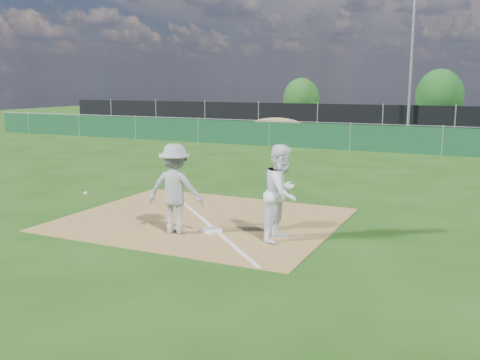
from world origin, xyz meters
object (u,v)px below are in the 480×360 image
object	(u,v)px
light_pole	(411,66)
first_base	(211,230)
tree_left	(301,99)
car_mid	(401,118)
runner	(282,193)
play_at_first	(175,189)
tree_mid	(439,96)
car_left	(330,117)
car_right	(465,120)

from	to	relation	value
light_pole	first_base	world-z (taller)	light_pole
tree_left	car_mid	bearing A→B (deg)	-30.87
runner	play_at_first	bearing A→B (deg)	106.52
first_base	tree_mid	xyz separation A→B (m)	(1.53, 33.22, 2.06)
car_left	first_base	bearing A→B (deg)	-163.41
light_pole	first_base	size ratio (longest dim) A/B	22.94
runner	tree_mid	xyz separation A→B (m)	(0.01, 33.08, 1.15)
car_mid	tree_left	world-z (taller)	tree_left
runner	car_mid	distance (m)	26.87
runner	tree_mid	size ratio (longest dim) A/B	0.47
runner	car_mid	size ratio (longest dim) A/B	0.39
car_right	tree_left	distance (m)	13.22
car_left	tree_mid	world-z (taller)	tree_mid
light_pole	tree_left	bearing A→B (deg)	135.42
car_right	tree_left	bearing A→B (deg)	85.72
car_left	car_right	world-z (taller)	car_right
car_right	tree_mid	size ratio (longest dim) A/B	1.23
tree_left	car_right	bearing A→B (deg)	-18.46
first_base	runner	distance (m)	1.77
car_left	car_mid	size ratio (longest dim) A/B	0.81
play_at_first	tree_left	xyz separation A→B (m)	(-8.28, 32.49, 0.84)
car_mid	car_right	world-z (taller)	car_mid
car_left	car_mid	world-z (taller)	car_mid
light_pole	car_mid	xyz separation A→B (m)	(-1.03, 4.38, -3.19)
first_base	play_at_first	bearing A→B (deg)	-150.06
runner	tree_left	distance (m)	33.66
light_pole	tree_mid	xyz separation A→B (m)	(0.72, 10.66, -1.89)
car_right	light_pole	bearing A→B (deg)	166.91
tree_left	tree_mid	xyz separation A→B (m)	(10.43, 1.08, 0.33)
runner	car_right	distance (m)	27.91
car_right	tree_left	size ratio (longest dim) A/B	1.45
play_at_first	tree_mid	xyz separation A→B (m)	(2.15, 33.58, 1.16)
car_right	runner	bearing A→B (deg)	-170.09
car_mid	tree_mid	xyz separation A→B (m)	(1.75, 6.28, 1.30)
car_left	car_mid	bearing A→B (deg)	-92.03
play_at_first	car_mid	distance (m)	27.30
runner	car_left	bearing A→B (deg)	17.34
car_left	car_mid	xyz separation A→B (m)	(5.00, -0.70, 0.13)
first_base	car_mid	bearing A→B (deg)	90.46
car_mid	first_base	bearing A→B (deg)	176.30
first_base	play_at_first	xyz separation A→B (m)	(-0.62, -0.36, 0.89)
light_pole	runner	bearing A→B (deg)	-88.20
runner	car_left	size ratio (longest dim) A/B	0.49
light_pole	tree_left	size ratio (longest dim) A/B	2.31
car_left	tree_mid	bearing A→B (deg)	-44.52
car_mid	runner	bearing A→B (deg)	179.54
runner	car_left	xyz separation A→B (m)	(-6.74, 27.51, -0.28)
play_at_first	tree_mid	size ratio (longest dim) A/B	0.67
runner	tree_left	bearing A→B (deg)	21.61
play_at_first	car_right	xyz separation A→B (m)	(4.22, 28.32, -0.21)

